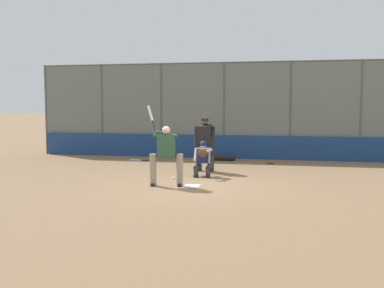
% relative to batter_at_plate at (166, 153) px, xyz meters
% --- Properties ---
extents(ground_plane, '(160.00, 160.00, 0.00)m').
position_rel_batter_at_plate_xyz_m(ground_plane, '(-0.69, -0.11, -0.88)').
color(ground_plane, '#846647').
extents(home_plate_marker, '(0.43, 0.43, 0.01)m').
position_rel_batter_at_plate_xyz_m(home_plate_marker, '(-0.69, -0.11, -0.88)').
color(home_plate_marker, white).
rests_on(home_plate_marker, ground_plane).
extents(backstop_fence, '(15.91, 0.08, 3.90)m').
position_rel_batter_at_plate_xyz_m(backstop_fence, '(-0.69, -6.53, 1.16)').
color(backstop_fence, '#515651').
rests_on(backstop_fence, ground_plane).
extents(padding_wall, '(15.51, 0.18, 0.93)m').
position_rel_batter_at_plate_xyz_m(padding_wall, '(-0.69, -6.43, -0.42)').
color(padding_wall, navy).
rests_on(padding_wall, ground_plane).
extents(bleachers_beyond, '(11.08, 1.95, 1.16)m').
position_rel_batter_at_plate_xyz_m(bleachers_beyond, '(1.88, -8.69, -0.50)').
color(bleachers_beyond, slate).
rests_on(bleachers_beyond, ground_plane).
extents(batter_at_plate, '(1.09, 0.57, 2.17)m').
position_rel_batter_at_plate_xyz_m(batter_at_plate, '(0.00, 0.00, 0.00)').
color(batter_at_plate, gray).
rests_on(batter_at_plate, ground_plane).
extents(catcher_behind_plate, '(0.57, 0.67, 1.09)m').
position_rel_batter_at_plate_xyz_m(catcher_behind_plate, '(-0.70, -1.73, -0.32)').
color(catcher_behind_plate, '#333333').
rests_on(catcher_behind_plate, ground_plane).
extents(umpire_home, '(0.71, 0.45, 1.75)m').
position_rel_batter_at_plate_xyz_m(umpire_home, '(-0.57, -2.80, 0.06)').
color(umpire_home, '#333333').
rests_on(umpire_home, ground_plane).
extents(spare_bat_near_backstop, '(0.81, 0.07, 0.07)m').
position_rel_batter_at_plate_xyz_m(spare_bat_near_backstop, '(2.46, -4.86, -0.85)').
color(spare_bat_near_backstop, black).
rests_on(spare_bat_near_backstop, ground_plane).
extents(fielding_glove_on_dirt, '(0.28, 0.21, 0.10)m').
position_rel_batter_at_plate_xyz_m(fielding_glove_on_dirt, '(-2.62, -5.07, -0.83)').
color(fielding_glove_on_dirt, brown).
rests_on(fielding_glove_on_dirt, ground_plane).
extents(baseball_loose, '(0.07, 0.07, 0.07)m').
position_rel_batter_at_plate_xyz_m(baseball_loose, '(0.06, -1.07, -0.84)').
color(baseball_loose, white).
rests_on(baseball_loose, ground_plane).
extents(equipment_bag_dugout_side, '(1.21, 0.25, 0.25)m').
position_rel_batter_at_plate_xyz_m(equipment_bag_dugout_side, '(-0.68, -5.66, -0.75)').
color(equipment_bag_dugout_side, black).
rests_on(equipment_bag_dugout_side, ground_plane).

